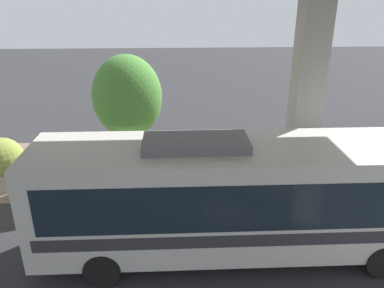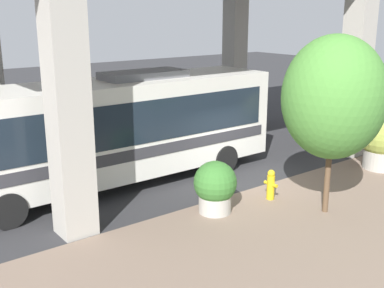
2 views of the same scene
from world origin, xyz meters
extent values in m
plane|color=#2D2D30|center=(0.00, 0.00, 0.00)|extent=(80.00, 80.00, 0.00)
cube|color=#7A6656|center=(-3.00, 0.00, 0.01)|extent=(6.00, 40.00, 0.02)
cube|color=#ADA89E|center=(0.50, -5.94, 3.79)|extent=(0.90, 0.90, 7.58)
cube|color=#ADA89E|center=(0.50, 5.94, 3.79)|extent=(0.90, 0.90, 7.58)
cube|color=#ADA89E|center=(7.50, -5.94, 3.79)|extent=(0.90, 0.90, 7.58)
cube|color=silver|center=(3.09, 3.28, 1.97)|extent=(2.64, 11.36, 3.03)
cube|color=#19232D|center=(3.09, 3.28, 2.33)|extent=(2.68, 10.45, 1.33)
cube|color=#333338|center=(3.09, 3.28, 1.36)|extent=(2.68, 10.79, 0.36)
cube|color=slate|center=(3.09, 2.14, 3.60)|extent=(1.32, 2.84, 0.24)
cylinder|color=black|center=(1.85, 7.25, 0.50)|extent=(0.28, 1.00, 1.00)
cylinder|color=black|center=(1.85, -0.42, 0.50)|extent=(0.28, 1.00, 1.00)
cylinder|color=black|center=(4.33, -0.42, 0.50)|extent=(0.28, 1.00, 1.00)
cylinder|color=gold|center=(-1.00, 0.21, 0.39)|extent=(0.24, 0.24, 0.78)
sphere|color=gold|center=(-1.00, 0.21, 0.85)|extent=(0.23, 0.23, 0.23)
cylinder|color=gold|center=(-1.18, 0.21, 0.51)|extent=(0.14, 0.11, 0.11)
cylinder|color=gold|center=(-0.82, 0.21, 0.51)|extent=(0.14, 0.11, 0.11)
cylinder|color=#ADA89E|center=(-1.35, -5.25, 0.39)|extent=(1.28, 1.28, 0.79)
sphere|color=olive|center=(-1.35, -5.25, 1.25)|extent=(1.67, 1.67, 1.67)
sphere|color=#BF334C|center=(-1.19, -5.38, 0.97)|extent=(0.45, 0.45, 0.45)
cylinder|color=#ADA89E|center=(-0.72, 2.21, 0.29)|extent=(0.94, 0.94, 0.58)
sphere|color=#38722D|center=(-0.72, 2.21, 0.92)|extent=(1.24, 1.24, 1.24)
sphere|color=#BF334C|center=(-0.60, 2.12, 0.71)|extent=(0.33, 0.33, 0.33)
cylinder|color=brown|center=(-2.63, -0.35, 1.25)|extent=(0.17, 0.17, 2.51)
ellipsoid|color=#4C8C38|center=(-2.63, -0.35, 3.36)|extent=(2.84, 2.84, 3.41)
camera|label=1|loc=(12.36, 1.62, 7.42)|focal=35.00mm
camera|label=2|loc=(-10.55, 10.58, 5.61)|focal=45.00mm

